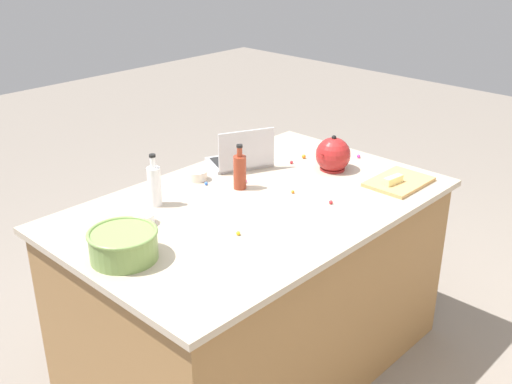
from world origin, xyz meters
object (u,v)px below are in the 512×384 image
Objects in this scene: mixing_bowl_large at (123,244)px; ramekin_small at (144,219)px; bottle_soy at (240,171)px; kettle at (333,155)px; bottle_vinegar at (154,185)px; cutting_board at (399,182)px; ramekin_medium at (197,175)px; butter_stick_left at (393,180)px; laptop at (241,158)px.

mixing_bowl_large reaches higher than ramekin_small.
bottle_soy reaches higher than mixing_bowl_large.
mixing_bowl_large is 1.28m from kettle.
cutting_board is (-0.97, 0.67, -0.09)m from bottle_vinegar.
kettle is (-0.90, 0.32, -0.02)m from bottle_vinegar.
ramekin_medium is at bearing -157.66° from ramekin_small.
ramekin_medium is (0.59, -0.75, -0.01)m from butter_stick_left.
bottle_vinegar reaches higher than mixing_bowl_large.
laptop reaches higher than ramekin_medium.
laptop is 4.09× the size of ramekin_small.
ramekin_medium is at bearing -165.80° from bottle_vinegar.
laptop is 0.29m from ramekin_medium.
cutting_board is at bearing 137.62° from bottle_soy.
ramekin_medium is (0.65, -0.75, 0.01)m from cutting_board.
butter_stick_left is (-0.52, 0.53, -0.05)m from bottle_soy.
bottle_vinegar reaches higher than butter_stick_left.
laptop reaches higher than ramekin_small.
laptop reaches higher than cutting_board.
mixing_bowl_large is 1.35m from butter_stick_left.
ramekin_small is 0.97× the size of ramekin_medium.
bottle_vinegar reaches higher than kettle.
ramekin_medium is (-0.71, -0.38, -0.04)m from mixing_bowl_large.
laptop is 0.79m from butter_stick_left.
cutting_board is at bearing 153.77° from ramekin_small.
ramekin_small reaches higher than cutting_board.
butter_stick_left is (-1.30, 0.37, -0.03)m from mixing_bowl_large.
laptop is 1.05m from mixing_bowl_large.
bottle_soy reaches higher than ramekin_small.
mixing_bowl_large is 0.79m from bottle_soy.
bottle_soy is 2.34× the size of ramekin_medium.
ramekin_medium is (0.07, -0.23, -0.06)m from bottle_soy.
butter_stick_left is (-0.92, 0.67, -0.06)m from bottle_vinegar.
bottle_soy is at bearing 107.76° from ramekin_medium.
bottle_vinegar is 1.14m from butter_stick_left.
ramekin_medium is at bearing -35.04° from kettle.
butter_stick_left reaches higher than ramekin_small.
bottle_vinegar reaches higher than laptop.
kettle is 0.35m from butter_stick_left.
bottle_vinegar is 2.59× the size of ramekin_medium.
cutting_board is (-1.36, 0.37, -0.05)m from mixing_bowl_large.
ramekin_small is (1.13, -0.56, 0.01)m from cutting_board.
cutting_board is 0.99m from ramekin_medium.
kettle reaches higher than cutting_board.
ramekin_medium is at bearing -51.72° from butter_stick_left.
cutting_board is (-0.58, 0.53, -0.08)m from bottle_soy.
laptop is 1.69× the size of bottle_soy.
butter_stick_left reaches higher than ramekin_medium.
mixing_bowl_large reaches higher than butter_stick_left.
bottle_vinegar reaches higher than ramekin_medium.
kettle is 2.34× the size of ramekin_small.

